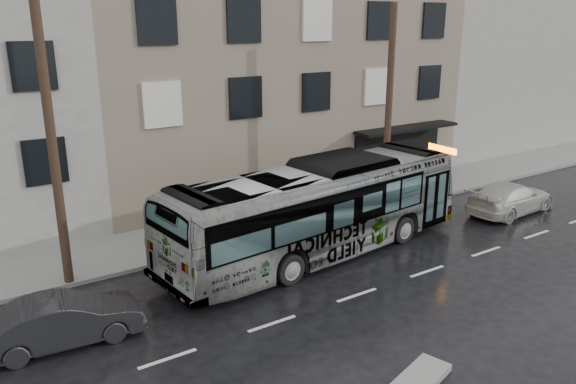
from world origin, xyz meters
The scene contains 11 objects.
ground centered at (0.00, 0.00, 0.00)m, with size 120.00×120.00×0.00m, color black.
sidewalk centered at (0.00, 4.90, 0.07)m, with size 90.00×3.60×0.15m, color gray.
building_taupe centered at (5.00, 12.70, 5.50)m, with size 20.00×12.00×11.00m, color gray.
building_filler centered at (24.00, 12.70, 6.00)m, with size 18.00×12.00×12.00m, color #ABA9A2.
utility_pole_front centered at (6.50, 3.30, 4.65)m, with size 0.30×0.30×9.00m, color #3D2A1E.
utility_pole_rear centered at (-7.50, 3.30, 4.65)m, with size 0.30×0.30×9.00m, color #3D2A1E.
sign_post centered at (7.60, 3.30, 1.35)m, with size 0.06×0.06×2.40m, color slate.
bus centered at (0.93, 0.87, 1.76)m, with size 2.95×12.61×3.51m, color #B2B2B2.
white_sedan centered at (11.04, -0.14, 0.70)m, with size 1.97×4.85×1.41m, color #B2B2AA.
dark_sedan centered at (-8.42, -0.26, 0.68)m, with size 1.44×4.14×1.37m, color black.
slush_pile centered at (-1.61, -6.79, 0.09)m, with size 1.80×0.80×0.18m, color gray.
Camera 1 is at (-10.78, -14.78, 8.43)m, focal length 35.00 mm.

